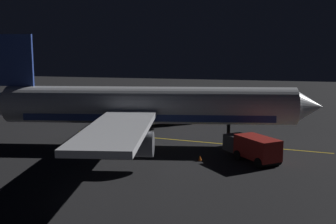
{
  "coord_description": "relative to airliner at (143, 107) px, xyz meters",
  "views": [
    {
      "loc": [
        40.59,
        12.35,
        10.02
      ],
      "look_at": [
        0.0,
        2.0,
        3.5
      ],
      "focal_mm": 44.3,
      "sensor_mm": 36.0,
      "label": 1
    }
  ],
  "objects": [
    {
      "name": "traffic_cone_under_wing",
      "position": [
        1.3,
        11.76,
        -3.7
      ],
      "size": [
        0.5,
        0.5,
        0.55
      ],
      "color": "#EA590F",
      "rests_on": "ground_plane"
    },
    {
      "name": "traffic_cone_near_left",
      "position": [
        4.99,
        6.85,
        -3.7
      ],
      "size": [
        0.5,
        0.5,
        0.55
      ],
      "color": "#EA590F",
      "rests_on": "ground_plane"
    },
    {
      "name": "traffic_cone_far",
      "position": [
        2.33,
        10.46,
        -3.7
      ],
      "size": [
        0.5,
        0.5,
        0.55
      ],
      "color": "#EA590F",
      "rests_on": "ground_plane"
    },
    {
      "name": "traffic_cone_near_right",
      "position": [
        -4.17,
        11.1,
        -3.7
      ],
      "size": [
        0.5,
        0.5,
        0.55
      ],
      "color": "#EA590F",
      "rests_on": "ground_plane"
    },
    {
      "name": "airliner",
      "position": [
        0.0,
        0.0,
        0.0
      ],
      "size": [
        36.35,
        36.53,
        11.4
      ],
      "color": "white",
      "rests_on": "ground_plane"
    },
    {
      "name": "ground_crew_worker",
      "position": [
        2.85,
        13.31,
        -3.06
      ],
      "size": [
        0.4,
        0.4,
        1.74
      ],
      "color": "black",
      "rests_on": "ground_plane"
    },
    {
      "name": "ground_plane",
      "position": [
        -0.11,
        0.6,
        -4.05
      ],
      "size": [
        180.0,
        180.0,
        0.2
      ],
      "primitive_type": "cube",
      "color": "black"
    },
    {
      "name": "apron_guide_stripe",
      "position": [
        -2.63,
        4.6,
        -3.95
      ],
      "size": [
        3.97,
        28.55,
        0.01
      ],
      "primitive_type": "cube",
      "rotation": [
        0.0,
        0.0,
        -0.13
      ],
      "color": "gold",
      "rests_on": "ground_plane"
    },
    {
      "name": "baggage_truck",
      "position": [
        3.81,
        11.39,
        -2.76
      ],
      "size": [
        5.85,
        5.48,
        2.28
      ],
      "color": "maroon",
      "rests_on": "ground_plane"
    },
    {
      "name": "catering_truck",
      "position": [
        -11.86,
        0.33,
        -2.69
      ],
      "size": [
        5.17,
        5.86,
        2.47
      ],
      "color": "maroon",
      "rests_on": "ground_plane"
    }
  ]
}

